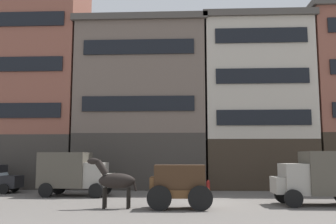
# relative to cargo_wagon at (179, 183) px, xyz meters

# --- Properties ---
(ground_plane) EXTENTS (120.00, 120.00, 0.00)m
(ground_plane) POSITION_rel_cargo_wagon_xyz_m (1.48, 2.27, -1.15)
(ground_plane) COLOR #605B56
(building_far_left) EXTENTS (8.28, 5.87, 18.42)m
(building_far_left) POSITION_rel_cargo_wagon_xyz_m (-11.98, 11.75, 8.11)
(building_far_left) COLOR #38332D
(building_far_left) RESTS_ON ground_plane
(building_center_left) EXTENTS (10.22, 5.87, 13.02)m
(building_center_left) POSITION_rel_cargo_wagon_xyz_m (-3.08, 11.76, 5.40)
(building_center_left) COLOR #38332D
(building_center_left) RESTS_ON ground_plane
(building_center_right) EXTENTS (8.41, 5.87, 13.15)m
(building_center_right) POSITION_rel_cargo_wagon_xyz_m (5.89, 11.75, 5.47)
(building_center_right) COLOR #33281E
(building_center_right) RESTS_ON ground_plane
(cargo_wagon) EXTENTS (2.92, 1.54, 1.98)m
(cargo_wagon) POSITION_rel_cargo_wagon_xyz_m (0.00, 0.00, 0.00)
(cargo_wagon) COLOR brown
(cargo_wagon) RESTS_ON ground_plane
(draft_horse) EXTENTS (2.34, 0.62, 2.30)m
(draft_horse) POSITION_rel_cargo_wagon_xyz_m (-2.95, -0.00, 0.12)
(draft_horse) COLOR black
(draft_horse) RESTS_ON ground_plane
(delivery_truck_near) EXTENTS (4.44, 2.34, 2.62)m
(delivery_truck_near) POSITION_rel_cargo_wagon_xyz_m (-6.43, 5.23, 0.28)
(delivery_truck_near) COLOR gray
(delivery_truck_near) RESTS_ON ground_plane
(delivery_truck_far) EXTENTS (4.35, 2.12, 2.62)m
(delivery_truck_far) POSITION_rel_cargo_wagon_xyz_m (6.99, 1.50, 0.28)
(delivery_truck_far) COLOR gray
(delivery_truck_far) RESTS_ON ground_plane
(pedestrian_officer) EXTENTS (0.38, 0.38, 1.79)m
(pedestrian_officer) POSITION_rel_cargo_wagon_xyz_m (0.93, 7.71, -0.17)
(pedestrian_officer) COLOR #38332D
(pedestrian_officer) RESTS_ON ground_plane
(fire_hydrant_curbside) EXTENTS (0.24, 0.24, 0.83)m
(fire_hydrant_curbside) POSITION_rel_cargo_wagon_xyz_m (1.83, 7.70, -0.72)
(fire_hydrant_curbside) COLOR maroon
(fire_hydrant_curbside) RESTS_ON ground_plane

